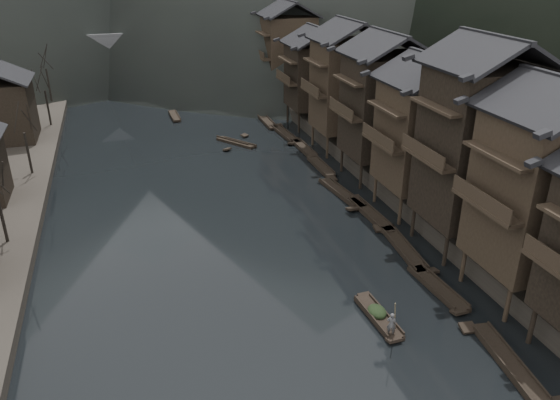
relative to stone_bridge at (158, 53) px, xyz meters
name	(u,v)px	position (x,y,z in m)	size (l,w,h in m)	color
water	(274,329)	(0.00, -72.00, -5.11)	(300.00, 300.00, 0.00)	black
right_bank	(432,108)	(35.00, -32.00, -4.21)	(40.00, 200.00, 1.80)	#2D2823
stilt_houses	(394,94)	(17.28, -52.94, 3.97)	(9.00, 67.60, 16.44)	black
bare_trees	(1,156)	(-17.00, -52.99, 1.42)	(3.97, 73.20, 7.95)	black
moored_sampans	(340,189)	(12.12, -53.38, -4.91)	(2.50, 57.21, 0.47)	black
midriver_boats	(188,108)	(2.15, -18.93, -4.91)	(12.35, 38.53, 0.45)	black
stone_bridge	(158,53)	(0.00, 0.00, 0.00)	(40.00, 6.00, 9.00)	#4C4C4F
hero_sampan	(378,317)	(6.61, -72.95, -4.91)	(1.31, 5.23, 0.44)	black
cargo_heap	(377,307)	(6.62, -72.71, -4.33)	(1.15, 1.50, 0.69)	black
boatman	(392,321)	(6.53, -74.77, -3.89)	(0.57, 0.37, 1.56)	#4D4D4F
bamboo_pole	(399,284)	(6.73, -74.77, -1.30)	(0.06, 0.06, 4.07)	#8C7A51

